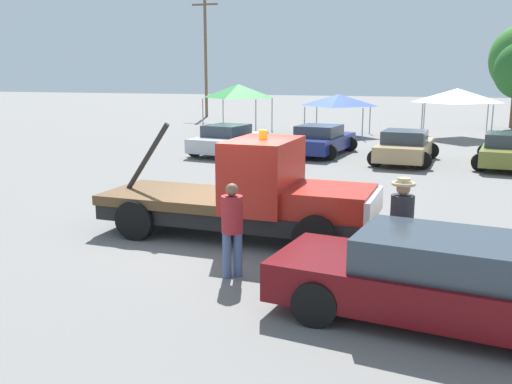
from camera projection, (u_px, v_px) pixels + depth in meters
name	position (u px, v px, depth m)	size (l,w,h in m)	color
ground_plane	(235.00, 236.00, 12.89)	(160.00, 160.00, 0.00)	slate
tow_truck	(251.00, 196.00, 12.57)	(6.23, 2.38, 2.51)	black
foreground_car	(452.00, 283.00, 8.21)	(5.58, 2.59, 1.34)	#5B0A0F
person_near_truck	(402.00, 222.00, 9.83)	(0.41, 0.41, 1.87)	#847051
person_at_hood	(232.00, 224.00, 10.10)	(0.38, 0.38, 1.73)	#475B84
parked_car_silver	(229.00, 140.00, 25.77)	(2.87, 4.70, 1.34)	#B7B7BC
parked_car_navy	(320.00, 140.00, 25.56)	(2.90, 4.83, 1.34)	navy
parked_car_tan	(405.00, 147.00, 23.27)	(2.69, 4.58, 1.34)	tan
parked_car_olive	(508.00, 150.00, 22.24)	(2.79, 4.94, 1.34)	olive
canopy_tent_green	(238.00, 91.00, 35.02)	(3.42, 3.42, 2.94)	#9E9EA3
canopy_tent_blue	(339.00, 100.00, 33.03)	(3.34, 3.34, 2.41)	#9E9EA3
canopy_tent_white	(457.00, 96.00, 31.69)	(3.61, 3.61, 2.77)	#9E9EA3
traffic_cone	(405.00, 209.00, 14.35)	(0.40, 0.40, 0.55)	black
utility_pole	(206.00, 51.00, 46.75)	(2.20, 0.24, 10.26)	brown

